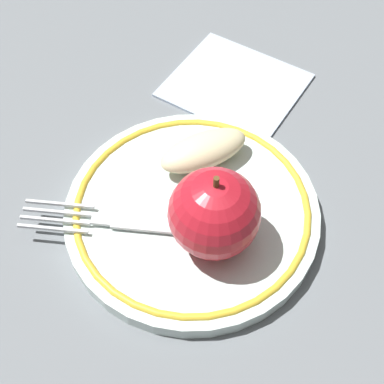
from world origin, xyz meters
TOP-DOWN VIEW (x-y plane):
  - ground_plane at (0.00, 0.00)m, footprint 2.00×2.00m
  - plate at (-0.01, -0.01)m, footprint 0.21×0.21m
  - apple_red_whole at (0.01, 0.02)m, footprint 0.07×0.07m
  - apple_slice_front at (-0.06, -0.02)m, footprint 0.08×0.08m
  - fork at (0.03, -0.05)m, footprint 0.08×0.16m
  - napkin_folded at (-0.17, -0.04)m, footprint 0.13×0.14m

SIDE VIEW (x-z plane):
  - ground_plane at x=0.00m, z-range 0.00..0.00m
  - napkin_folded at x=-0.17m, z-range 0.00..0.01m
  - plate at x=-0.01m, z-range 0.00..0.02m
  - fork at x=0.03m, z-range 0.02..0.02m
  - apple_slice_front at x=-0.06m, z-range 0.02..0.04m
  - apple_red_whole at x=0.01m, z-range 0.01..0.09m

